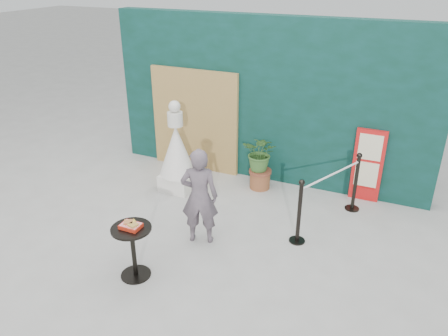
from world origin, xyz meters
The scene contains 10 objects.
ground centered at (0.00, 0.00, 0.00)m, with size 60.00×60.00×0.00m, color #ADAAA5.
back_wall centered at (0.00, 3.15, 1.50)m, with size 6.00×0.30×3.00m, color #0A2E23.
bamboo_fence centered at (-1.40, 2.94, 1.00)m, with size 1.80×0.08×2.00m, color tan.
woman centered at (-0.15, 0.68, 0.74)m, with size 0.54×0.36×1.48m, color #675862.
menu_board centered at (1.90, 2.95, 0.65)m, with size 0.50×0.07×1.30m.
statue centered at (-1.27, 1.99, 0.68)m, with size 0.65×0.65×1.67m.
cafe_table centered at (-0.57, -0.41, 0.50)m, with size 0.52×0.52×0.75m.
food_basket centered at (-0.57, -0.41, 0.79)m, with size 0.26×0.19×0.11m.
planter centered at (0.09, 2.62, 0.60)m, with size 0.61×0.53×1.04m.
stanchion_barrier centered at (1.49, 1.88, 0.49)m, with size 0.84×1.54×1.03m.
Camera 1 is at (2.40, -4.19, 3.80)m, focal length 35.00 mm.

